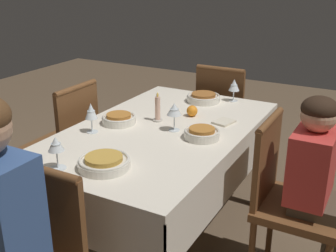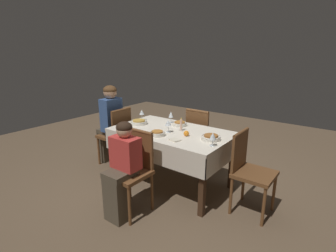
# 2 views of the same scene
# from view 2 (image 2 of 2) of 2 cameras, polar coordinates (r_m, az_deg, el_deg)

# --- Properties ---
(ground_plane) EXTENTS (8.00, 8.00, 0.00)m
(ground_plane) POSITION_cam_2_polar(r_m,az_deg,el_deg) (3.55, 0.74, -12.32)
(ground_plane) COLOR brown
(dining_table) EXTENTS (1.48, 0.88, 0.73)m
(dining_table) POSITION_cam_2_polar(r_m,az_deg,el_deg) (3.29, 0.78, -2.53)
(dining_table) COLOR silver
(dining_table) RESTS_ON ground_plane
(chair_east) EXTENTS (0.40, 0.40, 0.89)m
(chair_east) POSITION_cam_2_polar(r_m,az_deg,el_deg) (3.97, -11.08, -1.53)
(chair_east) COLOR brown
(chair_east) RESTS_ON ground_plane
(chair_north) EXTENTS (0.40, 0.40, 0.89)m
(chair_north) POSITION_cam_2_polar(r_m,az_deg,el_deg) (2.84, -7.67, -8.78)
(chair_north) COLOR brown
(chair_north) RESTS_ON ground_plane
(chair_west) EXTENTS (0.40, 0.40, 0.89)m
(chair_west) POSITION_cam_2_polar(r_m,az_deg,el_deg) (2.92, 17.21, -8.69)
(chair_west) COLOR brown
(chair_west) RESTS_ON ground_plane
(chair_south) EXTENTS (0.40, 0.40, 0.89)m
(chair_south) POSITION_cam_2_polar(r_m,az_deg,el_deg) (3.89, 7.12, -1.74)
(chair_south) COLOR brown
(chair_south) RESTS_ON ground_plane
(person_adult_denim) EXTENTS (0.34, 0.30, 1.21)m
(person_adult_denim) POSITION_cam_2_polar(r_m,az_deg,el_deg) (4.03, -12.62, 1.30)
(person_adult_denim) COLOR #4C4233
(person_adult_denim) RESTS_ON ground_plane
(person_child_red) EXTENTS (0.30, 0.33, 1.02)m
(person_child_red) POSITION_cam_2_polar(r_m,az_deg,el_deg) (2.72, -10.13, -8.76)
(person_child_red) COLOR #4C4233
(person_child_red) RESTS_ON ground_plane
(bowl_east) EXTENTS (0.23, 0.23, 0.06)m
(bowl_east) POSITION_cam_2_polar(r_m,az_deg,el_deg) (3.57, -6.35, 0.87)
(bowl_east) COLOR silver
(bowl_east) RESTS_ON dining_table
(wine_glass_east) EXTENTS (0.07, 0.07, 0.15)m
(wine_glass_east) POSITION_cam_2_polar(r_m,az_deg,el_deg) (3.74, -5.72, 2.89)
(wine_glass_east) COLOR white
(wine_glass_east) RESTS_ON dining_table
(bowl_north) EXTENTS (0.18, 0.18, 0.06)m
(bowl_north) POSITION_cam_2_polar(r_m,az_deg,el_deg) (3.08, -2.35, -1.58)
(bowl_north) COLOR silver
(bowl_north) RESTS_ON dining_table
(wine_glass_north) EXTENTS (0.08, 0.08, 0.15)m
(wine_glass_north) POSITION_cam_2_polar(r_m,az_deg,el_deg) (3.16, 0.04, 0.60)
(wine_glass_north) COLOR white
(wine_glass_north) RESTS_ON dining_table
(bowl_west) EXTENTS (0.22, 0.22, 0.06)m
(bowl_west) POSITION_cam_2_polar(r_m,az_deg,el_deg) (2.97, 9.33, -2.45)
(bowl_west) COLOR silver
(bowl_west) RESTS_ON dining_table
(wine_glass_west) EXTENTS (0.07, 0.07, 0.15)m
(wine_glass_west) POSITION_cam_2_polar(r_m,az_deg,el_deg) (2.76, 9.72, -2.29)
(wine_glass_west) COLOR white
(wine_glass_west) RESTS_ON dining_table
(bowl_south) EXTENTS (0.19, 0.19, 0.06)m
(bowl_south) POSITION_cam_2_polar(r_m,az_deg,el_deg) (3.47, 2.55, 0.50)
(bowl_south) COLOR silver
(bowl_south) RESTS_ON dining_table
(wine_glass_south) EXTENTS (0.07, 0.07, 0.16)m
(wine_glass_south) POSITION_cam_2_polar(r_m,az_deg,el_deg) (3.58, 0.65, 2.44)
(wine_glass_south) COLOR white
(wine_glass_south) RESTS_ON dining_table
(candle_centerpiece) EXTENTS (0.05, 0.05, 0.17)m
(candle_centerpiece) POSITION_cam_2_polar(r_m,az_deg,el_deg) (3.25, 2.86, 0.07)
(candle_centerpiece) COLOR beige
(candle_centerpiece) RESTS_ON dining_table
(orange_fruit) EXTENTS (0.06, 0.06, 0.06)m
(orange_fruit) POSITION_cam_2_polar(r_m,az_deg,el_deg) (3.06, 4.01, -1.60)
(orange_fruit) COLOR orange
(orange_fruit) RESTS_ON dining_table
(napkin_red_folded) EXTENTS (0.13, 0.12, 0.01)m
(napkin_red_folded) POSITION_cam_2_polar(r_m,az_deg,el_deg) (2.92, 1.48, -3.03)
(napkin_red_folded) COLOR beige
(napkin_red_folded) RESTS_ON dining_table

